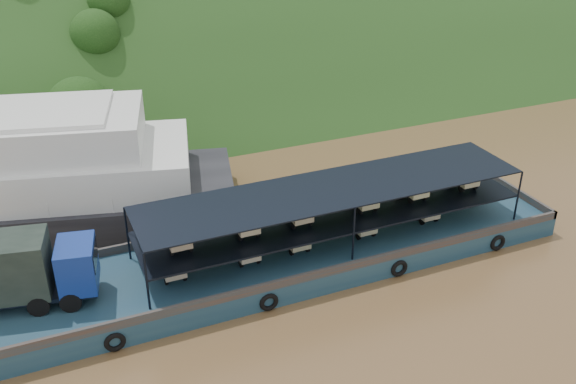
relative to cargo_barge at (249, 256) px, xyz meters
name	(u,v)px	position (x,y,z in m)	size (l,w,h in m)	color
ground	(338,254)	(5.66, -0.08, -1.25)	(160.00, 160.00, 0.00)	brown
hillside	(183,85)	(5.66, 35.92, -1.25)	(140.00, 28.00, 28.00)	#1E3A15
cargo_barge	(249,256)	(0.00, 0.00, 0.00)	(35.07, 7.18, 4.99)	#153249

